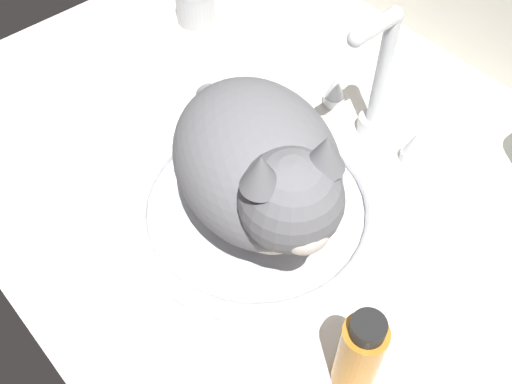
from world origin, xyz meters
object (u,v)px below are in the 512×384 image
object	(u,v)px
faucet	(376,91)
cat	(263,169)
amber_bottle	(359,354)
metal_jar	(195,3)
sink_basin	(256,206)

from	to	relation	value
faucet	cat	distance (cm)	22.59
cat	amber_bottle	distance (cm)	23.00
faucet	cat	bearing A→B (deg)	-84.98
cat	metal_jar	xyz separation A→B (cm)	(-39.63, 20.16, -7.30)
metal_jar	faucet	bearing A→B (deg)	3.29
sink_basin	cat	world-z (taller)	cat
cat	metal_jar	world-z (taller)	cat
metal_jar	amber_bottle	xyz separation A→B (cm)	(61.27, -26.42, 2.67)
faucet	amber_bottle	size ratio (longest dim) A/B	1.61
faucet	metal_jar	xyz separation A→B (cm)	(-37.67, -2.16, -4.50)
cat	metal_jar	size ratio (longest dim) A/B	5.03
sink_basin	metal_jar	size ratio (longest dim) A/B	4.84
sink_basin	metal_jar	world-z (taller)	metal_jar
sink_basin	cat	distance (cm)	9.89
faucet	metal_jar	bearing A→B (deg)	-176.71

